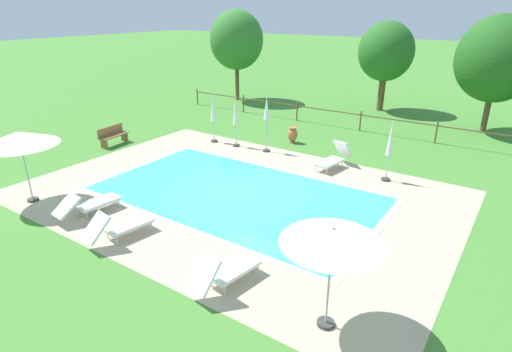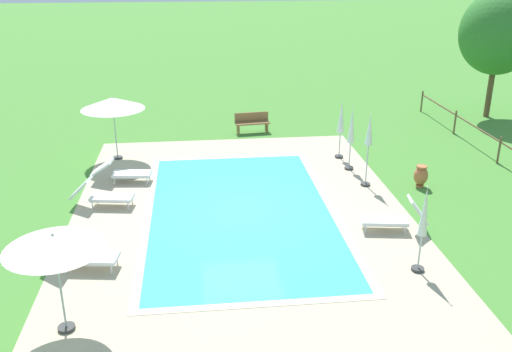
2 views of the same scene
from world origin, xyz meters
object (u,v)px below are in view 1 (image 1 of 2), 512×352
at_px(patio_umbrella_closed_row_mid_east, 213,112).
at_px(sun_lounger_north_far, 120,226).
at_px(tree_west_mid, 237,40).
at_px(tree_centre, 498,59).
at_px(wooden_bench_lawn_side, 113,135).
at_px(sun_lounger_north_mid, 226,271).
at_px(tree_far_west, 386,52).
at_px(patio_umbrella_open_by_bench, 333,237).
at_px(patio_umbrella_closed_row_west, 267,114).
at_px(patio_umbrella_closed_row_mid_west, 236,115).
at_px(sun_lounger_north_end, 89,204).
at_px(sun_lounger_north_near_steps, 333,158).
at_px(patio_umbrella_closed_row_centre, 390,144).
at_px(patio_umbrella_open_foreground, 19,138).
at_px(terracotta_urn_by_tree, 293,134).

bearing_deg(patio_umbrella_closed_row_mid_east, sun_lounger_north_far, -66.98).
xyz_separation_m(tree_west_mid, tree_centre, (15.34, 0.58, -0.31)).
xyz_separation_m(patio_umbrella_closed_row_mid_east, wooden_bench_lawn_side, (-3.63, -2.99, -1.00)).
height_order(sun_lounger_north_mid, tree_centre, tree_centre).
xyz_separation_m(sun_lounger_north_mid, wooden_bench_lawn_side, (-10.94, 5.44, 0.07)).
xyz_separation_m(tree_far_west, tree_west_mid, (-9.29, -2.42, 0.43)).
height_order(patio_umbrella_open_by_bench, patio_umbrella_closed_row_west, patio_umbrella_closed_row_west).
relative_size(sun_lounger_north_mid, patio_umbrella_closed_row_west, 0.77).
relative_size(patio_umbrella_closed_row_west, patio_umbrella_closed_row_mid_east, 1.11).
bearing_deg(patio_umbrella_open_by_bench, patio_umbrella_closed_row_west, 129.19).
height_order(sun_lounger_north_far, patio_umbrella_closed_row_mid_east, patio_umbrella_closed_row_mid_east).
height_order(patio_umbrella_open_by_bench, patio_umbrella_closed_row_mid_west, patio_umbrella_closed_row_mid_west).
xyz_separation_m(sun_lounger_north_mid, sun_lounger_north_end, (-5.70, 0.44, -0.03)).
relative_size(sun_lounger_north_end, patio_umbrella_closed_row_mid_west, 0.88).
distance_m(sun_lounger_north_near_steps, patio_umbrella_closed_row_centre, 2.42).
distance_m(patio_umbrella_closed_row_west, patio_umbrella_closed_row_mid_east, 2.86).
bearing_deg(wooden_bench_lawn_side, patio_umbrella_open_foreground, -62.93).
bearing_deg(tree_far_west, patio_umbrella_closed_row_west, -98.03).
relative_size(sun_lounger_north_near_steps, tree_far_west, 0.36).
height_order(sun_lounger_north_near_steps, patio_umbrella_closed_row_mid_east, patio_umbrella_closed_row_mid_east).
bearing_deg(sun_lounger_north_near_steps, patio_umbrella_open_by_bench, -66.45).
xyz_separation_m(wooden_bench_lawn_side, tree_far_west, (7.98, 13.93, 3.06)).
xyz_separation_m(patio_umbrella_closed_row_mid_west, tree_west_mid, (-6.20, 8.47, 2.47)).
bearing_deg(patio_umbrella_open_by_bench, sun_lounger_north_mid, -177.65).
relative_size(sun_lounger_north_mid, sun_lounger_north_far, 0.97).
distance_m(sun_lounger_north_far, patio_umbrella_open_by_bench, 6.45).
bearing_deg(patio_umbrella_closed_row_centre, tree_far_west, 109.85).
bearing_deg(patio_umbrella_closed_row_mid_west, sun_lounger_north_near_steps, -0.45).
height_order(tree_far_west, tree_centre, tree_centre).
height_order(patio_umbrella_closed_row_mid_west, patio_umbrella_closed_row_mid_east, patio_umbrella_closed_row_mid_west).
xyz_separation_m(sun_lounger_north_far, patio_umbrella_open_by_bench, (6.22, 0.07, 1.68)).
relative_size(patio_umbrella_closed_row_mid_west, patio_umbrella_closed_row_centre, 1.03).
xyz_separation_m(patio_umbrella_closed_row_mid_west, terracotta_urn_by_tree, (1.89, 1.94, -1.09)).
xyz_separation_m(sun_lounger_north_end, patio_umbrella_open_foreground, (-2.44, -0.49, 1.80)).
bearing_deg(patio_umbrella_closed_row_centre, terracotta_urn_by_tree, 157.90).
bearing_deg(patio_umbrella_closed_row_west, patio_umbrella_closed_row_mid_east, -176.04).
relative_size(patio_umbrella_open_foreground, patio_umbrella_closed_row_centre, 1.07).
distance_m(patio_umbrella_open_foreground, patio_umbrella_closed_row_mid_east, 8.55).
xyz_separation_m(sun_lounger_north_mid, patio_umbrella_closed_row_mid_west, (-6.04, 8.48, 1.10)).
bearing_deg(wooden_bench_lawn_side, sun_lounger_north_mid, -26.46).
height_order(sun_lounger_north_near_steps, tree_west_mid, tree_west_mid).
relative_size(patio_umbrella_closed_row_west, tree_centre, 0.44).
bearing_deg(wooden_bench_lawn_side, sun_lounger_north_far, -36.95).
height_order(sun_lounger_north_far, patio_umbrella_open_by_bench, patio_umbrella_open_by_bench).
height_order(sun_lounger_north_mid, sun_lounger_north_far, sun_lounger_north_mid).
xyz_separation_m(patio_umbrella_closed_row_mid_east, tree_west_mid, (-4.93, 8.52, 2.49)).
bearing_deg(tree_centre, sun_lounger_north_far, -111.34).
distance_m(patio_umbrella_open_by_bench, tree_west_mid, 22.46).
relative_size(patio_umbrella_closed_row_centre, tree_centre, 0.40).
height_order(sun_lounger_north_near_steps, patio_umbrella_closed_row_mid_west, patio_umbrella_closed_row_mid_west).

